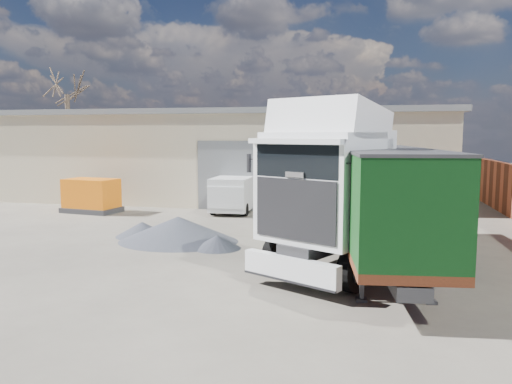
% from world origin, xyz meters
% --- Properties ---
extents(ground, '(120.00, 120.00, 0.00)m').
position_xyz_m(ground, '(0.00, 0.00, 0.00)').
color(ground, '#292721').
rests_on(ground, ground).
extents(warehouse, '(30.60, 12.60, 5.42)m').
position_xyz_m(warehouse, '(-6.00, 16.00, 2.66)').
color(warehouse, beige).
rests_on(warehouse, ground).
extents(bare_tree, '(4.00, 4.00, 9.60)m').
position_xyz_m(bare_tree, '(-18.00, 20.00, 7.92)').
color(bare_tree, '#382B21').
rests_on(bare_tree, ground).
extents(tractor_unit, '(5.77, 7.57, 4.87)m').
position_xyz_m(tractor_unit, '(3.95, -0.84, 2.05)').
color(tractor_unit, black).
rests_on(tractor_unit, ground).
extents(box_trailer, '(3.55, 10.90, 3.56)m').
position_xyz_m(box_trailer, '(4.96, 0.34, 2.17)').
color(box_trailer, '#2D2D30').
rests_on(box_trailer, ground).
extents(panel_van, '(1.91, 4.46, 1.81)m').
position_xyz_m(panel_van, '(-1.88, 9.61, 0.93)').
color(panel_van, black).
rests_on(panel_van, ground).
extents(orange_skip, '(2.94, 2.07, 1.70)m').
position_xyz_m(orange_skip, '(-8.93, 7.75, 0.74)').
color(orange_skip, '#2D2D30').
rests_on(orange_skip, ground).
extents(gravel_heap, '(5.46, 4.79, 0.93)m').
position_xyz_m(gravel_heap, '(-2.17, 2.16, 0.43)').
color(gravel_heap, '#20212A').
rests_on(gravel_heap, ground).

